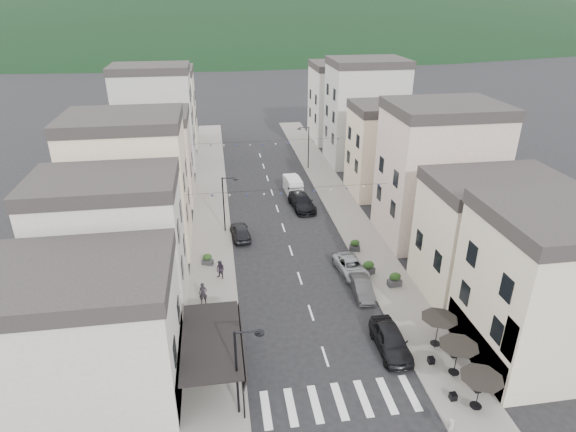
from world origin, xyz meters
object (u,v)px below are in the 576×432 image
parked_car_a (391,340)px  pedestrian_a (203,293)px  parked_car_c (351,267)px  parked_car_e (240,231)px  parked_car_b (362,288)px  delivery_van (293,186)px  pedestrian_b (220,270)px  parked_car_d (302,202)px

parked_car_a → pedestrian_a: bearing=150.2°
parked_car_c → parked_car_e: (-9.20, 8.22, 0.08)m
parked_car_b → delivery_van: 22.66m
parked_car_a → pedestrian_a: size_ratio=2.72×
delivery_van → pedestrian_b: 20.67m
parked_car_c → delivery_van: 19.28m
parked_car_a → parked_car_e: size_ratio=1.14×
delivery_van → pedestrian_a: (-10.74, -21.92, 0.01)m
parked_car_c → pedestrian_b: 11.40m
parked_car_d → delivery_van: bearing=87.6°
parked_car_a → pedestrian_b: bearing=136.6°
parked_car_e → delivery_van: (7.13, 10.94, 0.28)m
pedestrian_a → pedestrian_b: bearing=68.7°
parked_car_b → parked_car_e: 14.82m
parked_car_b → pedestrian_a: 12.83m
parked_car_e → pedestrian_a: (-3.61, -10.98, 0.29)m
parked_car_a → pedestrian_b: 15.73m
parked_car_c → parked_car_d: bearing=91.1°
parked_car_e → parked_car_d: bearing=-145.0°
pedestrian_a → parked_car_c: bearing=13.4°
delivery_van → parked_car_e: bearing=-126.0°
parked_car_b → pedestrian_b: size_ratio=2.39×
parked_car_c → delivery_van: delivery_van is taller
parked_car_b → parked_car_c: (0.00, 3.40, -0.01)m
parked_car_e → parked_car_a: bearing=111.1°
parked_car_b → pedestrian_a: (-12.81, 0.64, 0.36)m
pedestrian_b → parked_car_b: bearing=16.1°
parked_car_d → pedestrian_b: bearing=-130.5°
parked_car_d → parked_car_b: bearing=-90.0°
parked_car_a → parked_car_d: parked_car_a is taller
parked_car_c → pedestrian_b: bearing=170.5°
parked_car_a → pedestrian_b: size_ratio=2.91×
parked_car_d → pedestrian_b: 16.81m
parked_car_a → parked_car_b: bearing=90.3°
parked_car_d → parked_car_a: bearing=-91.6°
parked_car_d → parked_car_c: bearing=-88.7°
parked_car_d → parked_car_e: parked_car_d is taller
parked_car_d → delivery_van: (-0.27, 4.63, 0.20)m
pedestrian_a → pedestrian_b: 3.75m
parked_car_a → parked_car_b: size_ratio=1.22×
parked_car_b → pedestrian_b: bearing=163.0°
pedestrian_a → parked_car_d: bearing=58.8°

